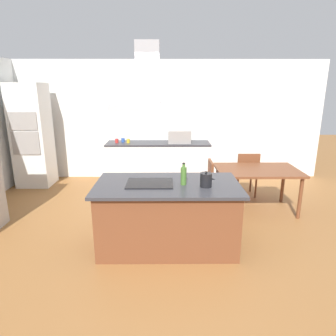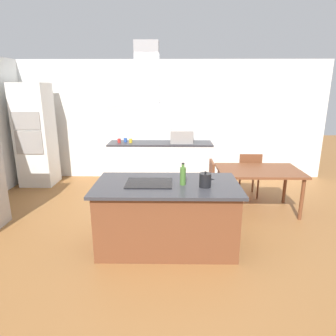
% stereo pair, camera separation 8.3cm
% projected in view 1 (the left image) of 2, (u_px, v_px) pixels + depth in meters
% --- Properties ---
extents(ground, '(16.00, 16.00, 0.00)m').
position_uv_depth(ground, '(167.00, 203.00, 5.52)').
color(ground, '#936033').
extents(wall_back, '(7.20, 0.10, 2.70)m').
position_uv_depth(wall_back, '(167.00, 121.00, 6.85)').
color(wall_back, white).
rests_on(wall_back, ground).
extents(kitchen_island, '(1.89, 1.01, 0.90)m').
position_uv_depth(kitchen_island, '(167.00, 215.00, 3.96)').
color(kitchen_island, brown).
rests_on(kitchen_island, ground).
extents(cooktop, '(0.60, 0.44, 0.01)m').
position_uv_depth(cooktop, '(150.00, 183.00, 3.83)').
color(cooktop, black).
rests_on(cooktop, kitchen_island).
extents(tea_kettle, '(0.20, 0.15, 0.20)m').
position_uv_depth(tea_kettle, '(206.00, 180.00, 3.70)').
color(tea_kettle, black).
rests_on(tea_kettle, kitchen_island).
extents(olive_oil_bottle, '(0.08, 0.08, 0.29)m').
position_uv_depth(olive_oil_bottle, '(184.00, 175.00, 3.77)').
color(olive_oil_bottle, '#47722D').
rests_on(olive_oil_bottle, kitchen_island).
extents(back_counter, '(2.32, 0.62, 0.90)m').
position_uv_depth(back_counter, '(158.00, 162.00, 6.73)').
color(back_counter, white).
rests_on(back_counter, ground).
extents(countertop_microwave, '(0.50, 0.38, 0.28)m').
position_uv_depth(countertop_microwave, '(179.00, 136.00, 6.57)').
color(countertop_microwave, '#9E9993').
rests_on(countertop_microwave, back_counter).
extents(coffee_mug_red, '(0.08, 0.08, 0.09)m').
position_uv_depth(coffee_mug_red, '(117.00, 141.00, 6.57)').
color(coffee_mug_red, red).
rests_on(coffee_mug_red, back_counter).
extents(coffee_mug_blue, '(0.08, 0.08, 0.09)m').
position_uv_depth(coffee_mug_blue, '(123.00, 140.00, 6.66)').
color(coffee_mug_blue, '#2D56B2').
rests_on(coffee_mug_blue, back_counter).
extents(coffee_mug_yellow, '(0.08, 0.08, 0.09)m').
position_uv_depth(coffee_mug_yellow, '(128.00, 141.00, 6.57)').
color(coffee_mug_yellow, gold).
rests_on(coffee_mug_yellow, back_counter).
extents(wall_oven_stack, '(0.70, 0.66, 2.20)m').
position_uv_depth(wall_oven_stack, '(32.00, 136.00, 6.31)').
color(wall_oven_stack, white).
rests_on(wall_oven_stack, ground).
extents(dining_table, '(1.40, 0.90, 0.75)m').
position_uv_depth(dining_table, '(257.00, 174.00, 5.08)').
color(dining_table, brown).
rests_on(dining_table, ground).
extents(chair_at_left_end, '(0.42, 0.42, 0.89)m').
position_uv_depth(chair_at_left_end, '(204.00, 182.00, 5.12)').
color(chair_at_left_end, red).
rests_on(chair_at_left_end, ground).
extents(chair_facing_back_wall, '(0.42, 0.42, 0.89)m').
position_uv_depth(chair_facing_back_wall, '(246.00, 172.00, 5.76)').
color(chair_facing_back_wall, red).
rests_on(chair_facing_back_wall, ground).
extents(range_hood, '(0.90, 0.55, 0.78)m').
position_uv_depth(range_hood, '(148.00, 88.00, 3.51)').
color(range_hood, '#ADADB2').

